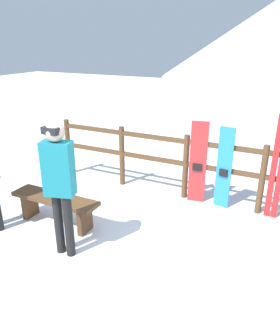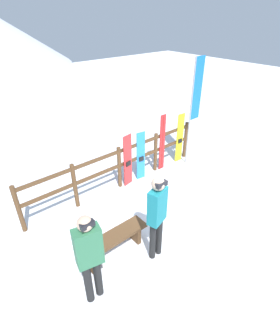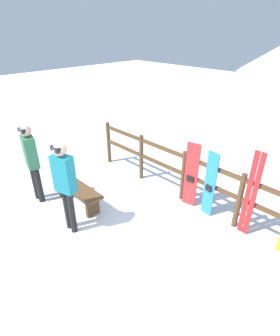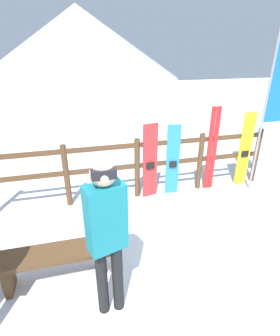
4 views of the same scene
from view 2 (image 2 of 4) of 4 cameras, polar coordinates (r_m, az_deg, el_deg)
ground_plane at (r=5.92m, az=8.43°, el=-13.02°), size 40.00×40.00×0.00m
fence at (r=6.76m, az=-4.55°, el=0.88°), size 5.24×0.10×1.16m
bench at (r=5.18m, az=-5.84°, el=-15.49°), size 1.42×0.36×0.46m
person_plaid_green at (r=4.12m, az=-10.97°, el=-17.85°), size 0.43×0.30×1.74m
person_teal at (r=4.64m, az=3.74°, el=-9.52°), size 0.41×0.30×1.80m
snowboard_red at (r=6.82m, az=-2.68°, el=1.55°), size 0.29×0.09×1.44m
snowboard_blue at (r=7.08m, az=0.17°, el=2.54°), size 0.25×0.08×1.40m
ski_pair_red at (r=7.50m, az=4.84°, el=5.44°), size 0.19×0.02×1.68m
snowboard_yellow at (r=8.03m, az=8.63°, el=6.39°), size 0.25×0.07×1.53m
rental_flag at (r=7.61m, az=11.77°, el=14.32°), size 0.40×0.04×3.08m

